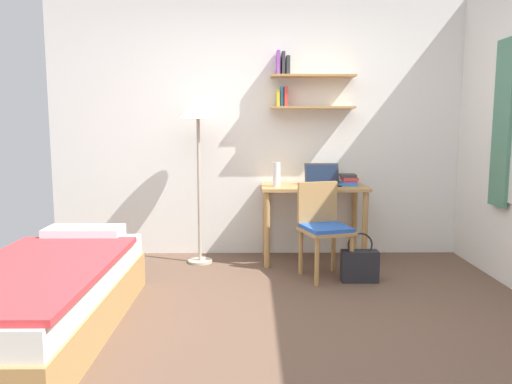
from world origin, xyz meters
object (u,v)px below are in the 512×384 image
(desk_chair, at_px, (323,225))
(standing_lamp, at_px, (198,116))
(handbag, at_px, (360,265))
(water_bottle, at_px, (277,174))
(book_stack, at_px, (348,180))
(desk, at_px, (313,200))
(laptop, at_px, (322,180))
(bed, at_px, (45,298))

(desk_chair, bearing_deg, standing_lamp, 158.31)
(desk_chair, relative_size, handbag, 1.94)
(water_bottle, relative_size, handbag, 0.54)
(desk_chair, relative_size, book_stack, 3.54)
(desk, bearing_deg, desk_chair, -86.88)
(standing_lamp, xyz_separation_m, laptop, (1.20, 0.09, -0.62))
(bed, height_order, desk, desk)
(water_bottle, height_order, book_stack, water_bottle)
(water_bottle, distance_m, handbag, 1.17)
(standing_lamp, bearing_deg, desk_chair, -21.69)
(water_bottle, height_order, handbag, water_bottle)
(desk_chair, bearing_deg, desk, 93.12)
(desk, bearing_deg, bed, -138.04)
(laptop, distance_m, book_stack, 0.26)
(laptop, height_order, handbag, laptop)
(bed, bearing_deg, laptop, 41.07)
(bed, xyz_separation_m, desk_chair, (1.96, 1.22, 0.23))
(bed, height_order, desk_chair, desk_chair)
(desk, bearing_deg, water_bottle, -168.25)
(desk_chair, xyz_separation_m, laptop, (0.06, 0.54, 0.34))
(desk, xyz_separation_m, laptop, (0.09, 0.02, 0.20))
(water_bottle, bearing_deg, desk, 11.75)
(desk, distance_m, book_stack, 0.40)
(water_bottle, bearing_deg, book_stack, 7.73)
(desk_chair, relative_size, water_bottle, 3.57)
(desk_chair, height_order, handbag, desk_chair)
(laptop, relative_size, book_stack, 1.46)
(desk_chair, bearing_deg, water_bottle, 131.80)
(standing_lamp, height_order, water_bottle, standing_lamp)
(standing_lamp, relative_size, book_stack, 6.87)
(standing_lamp, distance_m, laptop, 1.35)
(bed, relative_size, handbag, 4.73)
(bed, bearing_deg, handbag, 25.20)
(desk_chair, xyz_separation_m, water_bottle, (-0.39, 0.44, 0.41))
(standing_lamp, relative_size, laptop, 4.72)
(book_stack, bearing_deg, laptop, 179.51)
(standing_lamp, distance_m, book_stack, 1.59)
(laptop, xyz_separation_m, water_bottle, (-0.45, -0.10, 0.06))
(desk, xyz_separation_m, water_bottle, (-0.37, -0.08, 0.26))
(desk, distance_m, handbag, 0.88)
(handbag, bearing_deg, laptop, 108.67)
(desk, bearing_deg, book_stack, 3.38)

